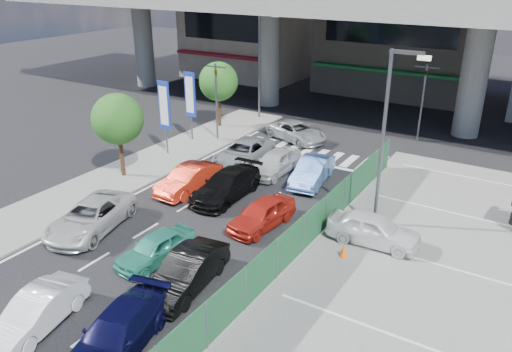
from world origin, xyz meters
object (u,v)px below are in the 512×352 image
Objects in this scene: street_lamp_left at (261,57)px; minivan_navy_back at (117,333)px; hatch_white_back_mid at (37,312)px; parked_sedan_white at (373,229)px; taxi_teal_mid at (156,248)px; taxi_orange_left at (189,179)px; tree_far at (218,82)px; signboard_near at (164,108)px; sedan_white_mid_left at (90,217)px; signboard_far at (190,97)px; hatch_black_mid_right at (187,272)px; sedan_white_front_mid at (275,162)px; traffic_cone at (344,250)px; kei_truck_front_right at (312,171)px; traffic_light_right at (425,84)px; taxi_orange_right at (262,214)px; crossing_wagon_silver at (297,132)px; traffic_light_left at (216,83)px; tree_near at (118,119)px; street_lamp_right at (388,126)px; sedan_black_mid at (226,185)px; wagon_silver_front_left at (243,153)px.

street_lamp_left reaches higher than minivan_navy_back.
parked_sedan_white is at bearing 43.56° from hatch_white_back_mid.
taxi_teal_mid is 0.86× the size of taxi_orange_left.
tree_far is 22.72m from hatch_white_back_mid.
parked_sedan_white is at bearing -14.26° from signboard_near.
street_lamp_left is 1.82× the size of minivan_navy_back.
hatch_white_back_mid is 5.11m from taxi_teal_mid.
tree_far is at bearing 54.09° from parked_sedan_white.
sedan_white_mid_left is at bearing 112.10° from hatch_white_back_mid.
signboard_far is 17.07m from hatch_black_mid_right.
hatch_black_mid_right is at bearing -50.09° from taxi_orange_left.
sedan_white_front_mid is at bearing -35.30° from tree_far.
traffic_cone is at bearing 157.68° from parked_sedan_white.
hatch_white_back_mid is 0.91× the size of kei_truck_front_right.
street_lamp_left reaches higher than traffic_light_right.
hatch_white_back_mid is 10.16m from taxi_orange_right.
kei_truck_front_right is (1.94, 10.44, 0.08)m from taxi_teal_mid.
tree_far is 1.19× the size of sedan_white_front_mid.
taxi_orange_right reaches higher than crossing_wagon_silver.
hatch_black_mid_right is at bearing -12.33° from taxi_teal_mid.
traffic_light_left reaches higher than tree_near.
traffic_light_right is 1.08× the size of tree_far.
hatch_white_back_mid is 6.57m from sedan_white_mid_left.
signboard_near is 7.33× the size of traffic_cone.
street_lamp_right reaches higher than kei_truck_front_right.
taxi_teal_mid is 0.93× the size of taxi_orange_right.
tree_far reaches higher than signboard_near.
street_lamp_right reaches higher than sedan_black_mid.
street_lamp_right is 18.06m from street_lamp_left.
minivan_navy_back is 3.68m from hatch_black_mid_right.
signboard_far is 7.03m from tree_near.
taxi_orange_right is (10.47, -11.40, -2.73)m from tree_far.
taxi_teal_mid is 0.85× the size of hatch_black_mid_right.
street_lamp_left is at bearing 112.90° from sedan_black_mid.
street_lamp_right reaches higher than tree_near.
wagon_silver_front_left is at bearing -18.18° from signboard_far.
taxi_teal_mid is (6.71, -13.61, -3.33)m from traffic_light_left.
hatch_white_back_mid is at bearing -127.03° from traffic_cone.
taxi_orange_left is at bearing -146.81° from kei_truck_front_right.
signboard_near is at bearing 92.87° from tree_near.
sedan_white_front_mid is (-2.68, 11.31, 0.00)m from hatch_black_mid_right.
parked_sedan_white reaches higher than sedan_white_mid_left.
street_lamp_right is 13.06m from crossing_wagon_silver.
street_lamp_right reaches higher than parked_sedan_white.
signboard_far is 15.19m from taxi_teal_mid.
taxi_orange_left is at bearing 168.87° from traffic_cone.
parked_sedan_white is (7.59, 10.93, 0.11)m from hatch_white_back_mid.
traffic_cone is (13.23, -15.45, -4.39)m from street_lamp_left.
crossing_wagon_silver is at bearing 68.20° from sedan_white_mid_left.
crossing_wagon_silver is (-4.24, 11.66, -0.02)m from taxi_orange_right.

